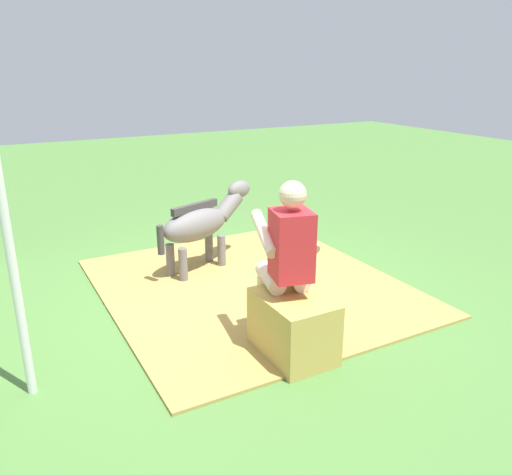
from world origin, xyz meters
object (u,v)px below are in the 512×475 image
pony_standing (202,223)px  tent_pole_left (8,236)px  hay_bale (293,326)px  person_seated (286,256)px

pony_standing → tent_pole_left: size_ratio=0.57×
hay_bale → pony_standing: bearing=-2.4°
tent_pole_left → hay_bale: bearing=-103.8°
person_seated → pony_standing: bearing=-1.7°
pony_standing → tent_pole_left: bearing=128.0°
person_seated → tent_pole_left: size_ratio=0.60×
hay_bale → pony_standing: (1.95, -0.08, 0.29)m
hay_bale → tent_pole_left: tent_pole_left is taller
person_seated → tent_pole_left: (0.29, 1.86, 0.37)m
hay_bale → person_seated: (0.16, -0.03, 0.52)m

